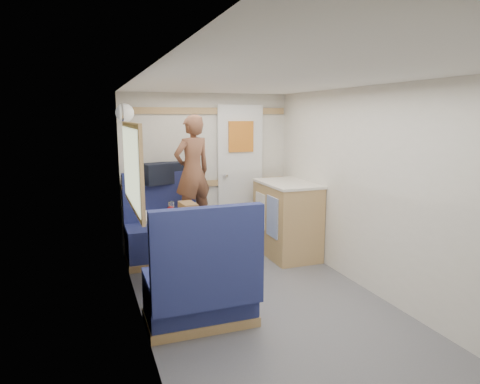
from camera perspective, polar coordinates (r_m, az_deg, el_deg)
name	(u,v)px	position (r m, az deg, el deg)	size (l,w,h in m)	color
floor	(280,320)	(3.83, 5.33, -16.60)	(4.50, 4.50, 0.00)	#515156
ceiling	(284,79)	(3.43, 5.90, 14.79)	(4.50, 4.50, 0.00)	silver
wall_back	(207,172)	(5.58, -4.43, 2.70)	(2.20, 0.02, 2.00)	silver
wall_left	(145,216)	(3.18, -12.58, -3.15)	(0.02, 4.50, 2.00)	silver
wall_right	(392,197)	(4.08, 19.66, -0.59)	(0.02, 4.50, 2.00)	silver
oak_trim_low	(207,183)	(5.58, -4.36, 1.15)	(2.15, 0.02, 0.08)	#A5824A
oak_trim_high	(207,111)	(5.51, -4.49, 10.74)	(2.15, 0.02, 0.08)	#A5824A
side_window	(131,167)	(4.13, -14.29, 3.30)	(0.04, 1.30, 0.72)	#B0B99D
rear_door	(240,173)	(5.69, 0.03, 2.60)	(0.62, 0.12, 1.86)	white
dinette_table	(179,233)	(4.32, -8.19, -5.44)	(0.62, 0.92, 0.72)	white
bench_far	(164,236)	(5.21, -10.10, -5.82)	(0.90, 0.59, 1.05)	navy
bench_near	(201,291)	(3.61, -5.16, -13.03)	(0.90, 0.59, 1.05)	navy
ledge	(159,185)	(5.33, -10.78, 0.91)	(0.90, 0.14, 0.04)	#A5824A
dome_light	(125,113)	(4.95, -15.12, 10.16)	(0.20, 0.20, 0.20)	white
galley_counter	(287,219)	(5.32, 6.24, -3.54)	(0.57, 0.92, 0.92)	#A5824A
person	(192,171)	(4.94, -6.35, 2.77)	(0.47, 0.31, 1.28)	brown
duffel_bag	(163,173)	(5.32, -10.21, 2.50)	(0.52, 0.25, 0.25)	black
tray	(198,218)	(4.23, -5.60, -3.44)	(0.26, 0.34, 0.02)	white
orange_fruit	(190,214)	(4.21, -6.69, -2.87)	(0.07, 0.07, 0.07)	orange
cheese_block	(194,222)	(3.95, -6.17, -4.02)	(0.10, 0.06, 0.04)	#EEE289
wine_glass	(171,211)	(4.06, -9.22, -2.46)	(0.08, 0.08, 0.17)	white
tumbler_left	(161,223)	(3.90, -10.44, -4.06)	(0.07, 0.07, 0.11)	white
tumbler_mid	(171,206)	(4.59, -9.15, -1.92)	(0.06, 0.06, 0.10)	silver
beer_glass	(184,208)	(4.50, -7.44, -2.18)	(0.06, 0.06, 0.09)	#904515
pepper_grinder	(173,212)	(4.32, -8.86, -2.64)	(0.04, 0.04, 0.10)	black
bread_loaf	(188,208)	(4.48, -6.95, -2.11)	(0.14, 0.26, 0.11)	#8C5E3B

